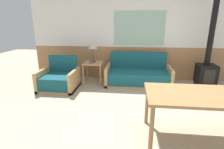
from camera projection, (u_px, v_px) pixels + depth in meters
name	position (u px, v px, depth m)	size (l,w,h in m)	color
ground_plane	(163.00, 125.00, 2.99)	(16.00, 16.00, 0.00)	#B2A58C
wall_back	(151.00, 34.00, 5.11)	(7.20, 0.09, 2.70)	#AD7A4C
couch	(138.00, 76.00, 4.94)	(1.79, 0.85, 0.86)	tan
armchair	(59.00, 80.00, 4.61)	(0.94, 0.85, 0.83)	tan
side_table	(93.00, 66.00, 5.00)	(0.55, 0.55, 0.60)	tan
table_lamp	(93.00, 47.00, 4.94)	(0.26, 0.26, 0.53)	#4C3823
book_stack	(91.00, 63.00, 4.89)	(0.17, 0.14, 0.02)	#994C84
dining_table	(209.00, 99.00, 2.47)	(1.75, 0.84, 0.73)	#9E7042
wood_stove	(207.00, 64.00, 4.60)	(0.46, 0.47, 2.42)	black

